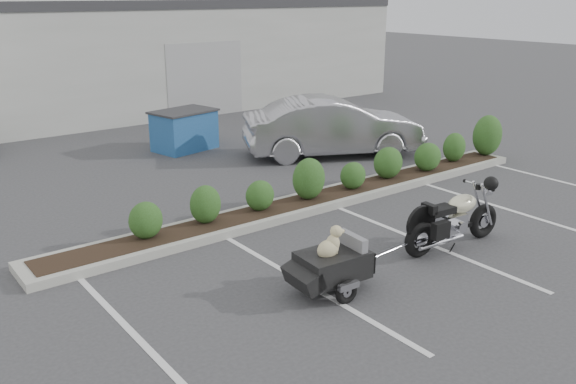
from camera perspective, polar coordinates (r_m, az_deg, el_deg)
ground at (r=10.69m, az=6.19°, el=-5.32°), size 90.00×90.00×0.00m
planter_kerb at (r=12.81m, az=2.74°, el=-0.82°), size 12.00×1.00×0.15m
building at (r=25.11m, az=-21.83°, el=11.80°), size 26.00×10.00×4.00m
motorcycle at (r=10.91m, az=15.29°, el=-2.52°), size 2.22×0.75×1.27m
pet_trailer at (r=9.03m, az=4.12°, el=-6.74°), size 1.77×0.99×1.05m
sedan at (r=16.59m, az=4.23°, el=6.10°), size 5.01×3.58×1.57m
dumpster at (r=17.44m, az=-9.68°, el=5.76°), size 1.91×1.50×1.12m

